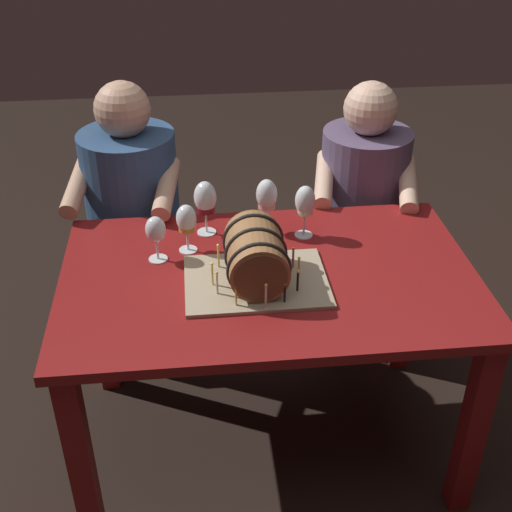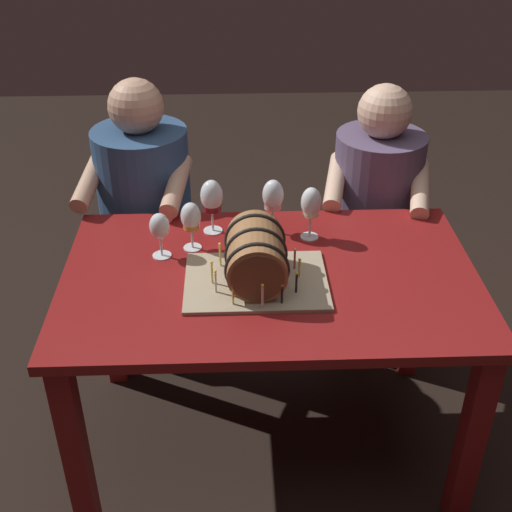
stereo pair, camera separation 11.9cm
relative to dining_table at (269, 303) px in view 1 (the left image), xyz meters
The scene contains 10 objects.
ground_plane 0.64m from the dining_table, ahead, with size 8.00×8.00×0.00m, color black.
dining_table is the anchor object (origin of this frame).
barrel_cake 0.22m from the dining_table, 134.75° to the right, with size 0.45×0.33×0.20m.
wine_glass_amber 0.38m from the dining_table, 146.49° to the left, with size 0.07×0.07×0.17m.
wine_glass_rose 0.37m from the dining_table, 85.00° to the left, with size 0.07×0.07×0.20m.
wine_glass_white 0.37m from the dining_table, 56.39° to the left, with size 0.07×0.07×0.19m.
wine_glass_empty 0.44m from the dining_table, 160.99° to the left, with size 0.07×0.07×0.16m.
wine_glass_red 0.42m from the dining_table, 123.65° to the left, with size 0.08×0.08×0.20m.
person_seated_left 0.80m from the dining_table, 126.28° to the left, with size 0.46×0.53×1.19m.
person_seated_right 0.80m from the dining_table, 53.78° to the left, with size 0.47×0.54×1.16m.
Camera 1 is at (-0.23, -1.78, 1.96)m, focal length 46.99 mm.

